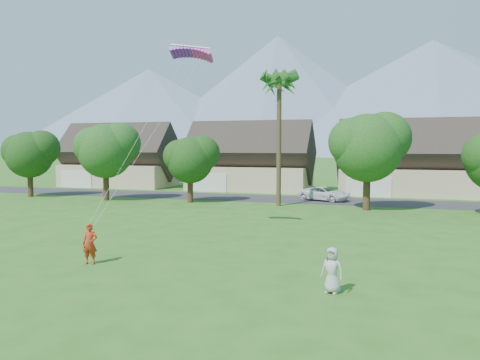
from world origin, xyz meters
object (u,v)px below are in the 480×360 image
at_px(watcher, 332,270).
at_px(parafoil_kite, 192,52).
at_px(kite_flyer, 90,244).
at_px(parked_car, 324,194).

bearing_deg(watcher, parafoil_kite, 151.02).
bearing_deg(kite_flyer, parked_car, 61.58).
distance_m(parked_car, parafoil_kite, 24.32).
distance_m(kite_flyer, watcher, 11.61).
bearing_deg(parafoil_kite, kite_flyer, -111.08).
relative_size(kite_flyer, watcher, 1.10).
bearing_deg(parked_car, parafoil_kite, -174.84).
distance_m(kite_flyer, parafoil_kite, 13.45).
xyz_separation_m(kite_flyer, watcher, (11.57, -0.99, -0.09)).
bearing_deg(parafoil_kite, parked_car, 66.79).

